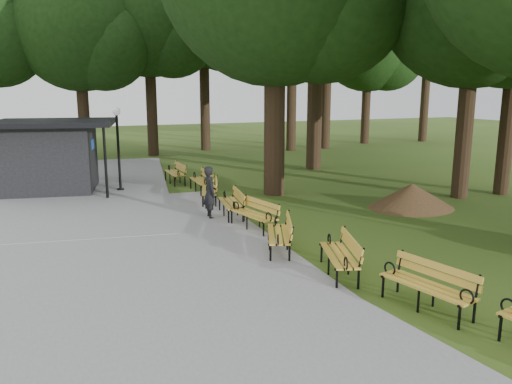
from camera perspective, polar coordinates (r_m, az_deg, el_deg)
name	(u,v)px	position (r m, az deg, el deg)	size (l,w,h in m)	color
ground	(362,295)	(10.22, 11.96, -11.41)	(100.00, 100.00, 0.00)	#324E16
path	(130,271)	(11.46, -14.17, -8.78)	(12.00, 38.00, 0.06)	gray
person	(210,192)	(15.56, -5.27, -0.06)	(0.60, 0.39, 1.65)	black
kiosk	(48,156)	(21.20, -22.64, 3.78)	(4.47, 3.89, 2.80)	black
lamp_post	(117,131)	(20.30, -15.53, 6.67)	(0.32, 0.32, 3.30)	black
dirt_mound	(412,196)	(17.79, 17.34, -0.39)	(2.53, 2.53, 0.85)	#47301C
bench_2	(427,287)	(9.74, 18.91, -10.19)	(1.90, 0.64, 0.88)	gold
bench_3	(339,255)	(11.03, 9.45, -7.14)	(1.90, 0.64, 0.88)	gold
bench_4	(279,234)	(12.41, 2.59, -4.86)	(1.90, 0.64, 0.88)	gold
bench_5	(253,215)	(14.31, -0.32, -2.62)	(1.90, 0.64, 0.88)	gold
bench_6	(231,203)	(15.75, -2.91, -1.31)	(1.90, 0.64, 0.88)	gold
bench_7	(209,190)	(17.85, -5.37, 0.19)	(1.90, 0.64, 0.88)	gold
bench_8	(201,181)	(19.69, -6.30, 1.24)	(1.90, 0.64, 0.88)	gold
bench_9	(175,173)	(21.74, -9.25, 2.14)	(1.90, 0.64, 0.88)	gold
tree_backdrop	(241,28)	(33.37, -1.75, 18.18)	(37.63, 9.63, 15.58)	black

